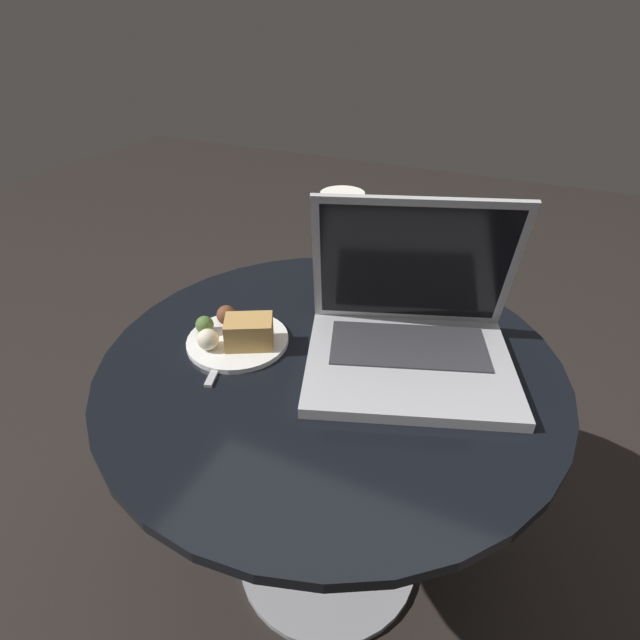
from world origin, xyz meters
TOP-DOWN VIEW (x-y plane):
  - ground_plane at (0.00, 0.00)m, footprint 6.00×6.00m
  - table at (0.00, 0.00)m, footprint 0.75×0.75m
  - laptop at (0.11, 0.06)m, footprint 0.39×0.35m
  - beer_glass at (-0.05, 0.15)m, footprint 0.07×0.07m
  - snack_plate at (-0.16, -0.03)m, footprint 0.17×0.17m
  - fork at (-0.17, -0.04)m, footprint 0.08×0.19m

SIDE VIEW (x-z plane):
  - ground_plane at x=0.00m, z-range 0.00..0.00m
  - table at x=0.00m, z-range 0.15..0.71m
  - fork at x=-0.17m, z-range 0.56..0.56m
  - snack_plate at x=-0.16m, z-range 0.55..0.61m
  - laptop at x=0.11m, z-range 0.48..0.74m
  - beer_glass at x=-0.05m, z-range 0.56..0.78m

